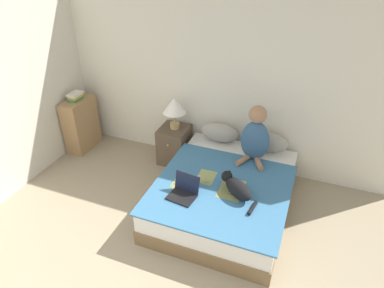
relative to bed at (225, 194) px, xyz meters
name	(u,v)px	position (x,y,z in m)	size (l,w,h in m)	color
wall_back	(209,78)	(-0.58, 1.02, 1.05)	(5.20, 0.05, 2.55)	beige
bed	(225,194)	(0.00, 0.00, 0.00)	(1.55, 1.90, 0.45)	brown
pillow_near	(219,133)	(-0.34, 0.81, 0.36)	(0.54, 0.23, 0.27)	gray
pillow_far	(268,142)	(0.34, 0.81, 0.36)	(0.54, 0.23, 0.27)	gray
person_sitting	(255,137)	(0.21, 0.55, 0.56)	(0.37, 0.37, 0.75)	#33567A
cat_tabby	(237,187)	(0.19, -0.22, 0.32)	(0.48, 0.48, 0.20)	black
laptop_open	(184,192)	(-0.36, -0.46, 0.28)	(0.33, 0.31, 0.24)	black
nightstand	(174,145)	(-1.00, 0.73, 0.06)	(0.41, 0.45, 0.56)	brown
table_lamp	(174,107)	(-0.99, 0.75, 0.67)	(0.33, 0.33, 0.47)	tan
bookshelf	(81,124)	(-2.51, 0.56, 0.19)	(0.28, 0.56, 0.82)	#99754C
book_stack_top	(75,96)	(-2.52, 0.56, 0.66)	(0.16, 0.22, 0.11)	#3D7A51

